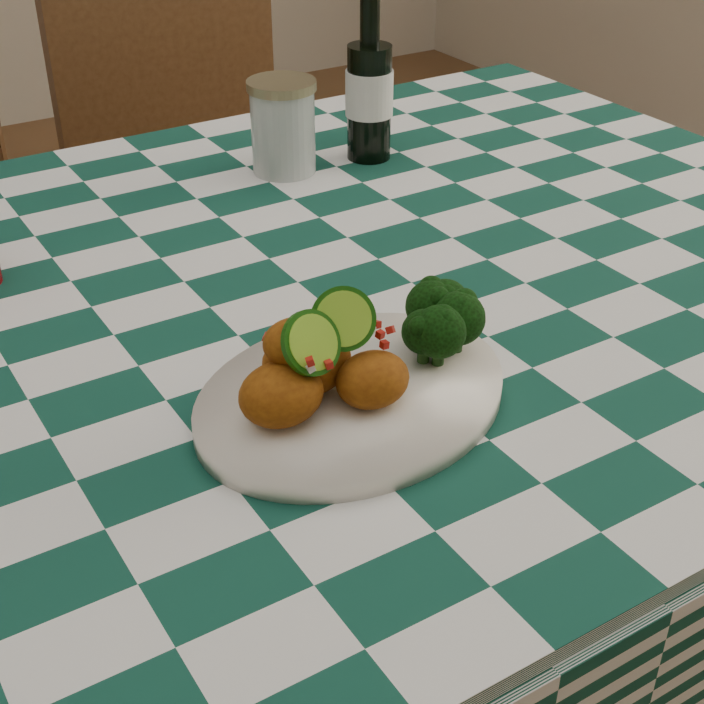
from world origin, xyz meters
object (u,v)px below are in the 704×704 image
plate (352,397)px  fried_chicken_pile (328,354)px  dining_table (235,584)px  wooden_chair_right (220,247)px  mason_jar (283,127)px  beer_bottle (369,77)px

plate → fried_chicken_pile: (-0.02, 0.00, 0.05)m
dining_table → wooden_chair_right: size_ratio=1.77×
dining_table → mason_jar: mason_jar is taller
dining_table → beer_bottle: size_ratio=7.46×
dining_table → wooden_chair_right: 0.79m
mason_jar → beer_bottle: bearing=-8.1°
beer_bottle → wooden_chair_right: bearing=94.5°
plate → mason_jar: 0.55m
wooden_chair_right → plate: bearing=-106.3°
dining_table → fried_chicken_pile: 0.51m
dining_table → beer_bottle: beer_bottle is taller
mason_jar → beer_bottle: beer_bottle is taller
plate → fried_chicken_pile: size_ratio=2.19×
fried_chicken_pile → mason_jar: bearing=65.3°
fried_chicken_pile → beer_bottle: (0.35, 0.49, 0.05)m
plate → beer_bottle: (0.33, 0.49, 0.10)m
fried_chicken_pile → beer_bottle: beer_bottle is taller
mason_jar → beer_bottle: (0.12, -0.02, 0.05)m
dining_table → mason_jar: size_ratio=13.64×
beer_bottle → mason_jar: bearing=171.9°
dining_table → plate: size_ratio=5.65×
mason_jar → dining_table: bearing=-130.3°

